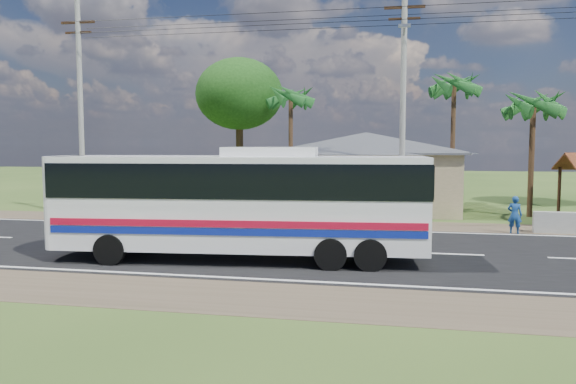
{
  "coord_description": "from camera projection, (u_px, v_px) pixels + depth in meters",
  "views": [
    {
      "loc": [
        2.91,
        -19.53,
        3.79
      ],
      "look_at": [
        -1.19,
        1.0,
        1.95
      ],
      "focal_mm": 35.0,
      "sensor_mm": 36.0,
      "label": 1
    }
  ],
  "objects": [
    {
      "name": "ground",
      "position": [
        315.0,
        250.0,
        19.98
      ],
      "size": [
        120.0,
        120.0,
        0.0
      ],
      "primitive_type": "plane",
      "color": "#2A4619",
      "rests_on": "ground"
    },
    {
      "name": "road",
      "position": [
        315.0,
        249.0,
        19.98
      ],
      "size": [
        120.0,
        16.0,
        0.03
      ],
      "color": "black",
      "rests_on": "ground"
    },
    {
      "name": "house",
      "position": [
        366.0,
        163.0,
        32.25
      ],
      "size": [
        12.4,
        10.0,
        5.0
      ],
      "color": "tan",
      "rests_on": "ground"
    },
    {
      "name": "utility_poles",
      "position": [
        396.0,
        99.0,
        25.29
      ],
      "size": [
        32.8,
        2.22,
        11.0
      ],
      "color": "#9E9E99",
      "rests_on": "ground"
    },
    {
      "name": "palm_near",
      "position": [
        533.0,
        105.0,
        28.38
      ],
      "size": [
        2.8,
        2.8,
        6.7
      ],
      "color": "#47301E",
      "rests_on": "ground"
    },
    {
      "name": "palm_mid",
      "position": [
        454.0,
        86.0,
        33.33
      ],
      "size": [
        2.8,
        2.8,
        8.2
      ],
      "color": "#47301E",
      "rests_on": "ground"
    },
    {
      "name": "palm_far",
      "position": [
        291.0,
        98.0,
        35.81
      ],
      "size": [
        2.8,
        2.8,
        7.7
      ],
      "color": "#47301E",
      "rests_on": "ground"
    },
    {
      "name": "tree_behind_house",
      "position": [
        239.0,
        94.0,
        38.5
      ],
      "size": [
        6.0,
        6.0,
        9.61
      ],
      "color": "#47301E",
      "rests_on": "ground"
    },
    {
      "name": "coach_bus",
      "position": [
        241.0,
        196.0,
        17.95
      ],
      "size": [
        11.96,
        3.57,
        3.66
      ],
      "rotation": [
        0.0,
        0.0,
        0.09
      ],
      "color": "silver",
      "rests_on": "ground"
    },
    {
      "name": "person",
      "position": [
        515.0,
        215.0,
        23.45
      ],
      "size": [
        0.67,
        0.54,
        1.59
      ],
      "primitive_type": "imported",
      "rotation": [
        0.0,
        0.0,
        2.84
      ],
      "color": "navy",
      "rests_on": "ground"
    }
  ]
}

